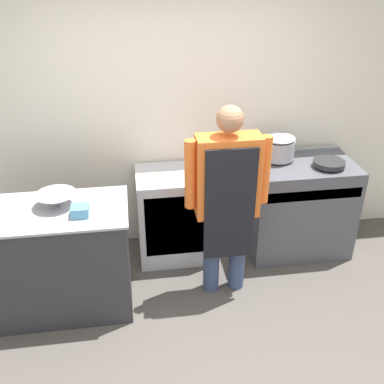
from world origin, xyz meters
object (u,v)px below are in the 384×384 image
(fridge_unit, at_px, (175,215))
(stock_pot, at_px, (278,147))
(stove, at_px, (298,206))
(person_cook, at_px, (227,193))
(mixing_bowl, at_px, (56,200))
(plastic_tub, at_px, (80,211))
(saute_pan, at_px, (329,163))

(fridge_unit, relative_size, stock_pot, 2.87)
(stove, bearing_deg, stock_pot, 152.64)
(person_cook, xyz_separation_m, mixing_bowl, (-1.34, 0.05, 0.02))
(fridge_unit, bearing_deg, mixing_bowl, -150.73)
(mixing_bowl, height_order, plastic_tub, mixing_bowl)
(person_cook, bearing_deg, stove, 32.04)
(plastic_tub, height_order, stock_pot, stock_pot)
(person_cook, xyz_separation_m, saute_pan, (1.04, 0.42, 0.00))
(stove, height_order, saute_pan, saute_pan)
(fridge_unit, distance_m, mixing_bowl, 1.25)
(stock_pot, bearing_deg, person_cook, -134.25)
(saute_pan, bearing_deg, person_cook, -158.12)
(person_cook, height_order, plastic_tub, person_cook)
(saute_pan, bearing_deg, stove, 150.28)
(mixing_bowl, xyz_separation_m, plastic_tub, (0.19, -0.18, -0.01))
(fridge_unit, distance_m, person_cook, 0.88)
(mixing_bowl, bearing_deg, stock_pot, 16.85)
(person_cook, height_order, saute_pan, person_cook)
(fridge_unit, distance_m, stock_pot, 1.17)
(stove, relative_size, saute_pan, 3.38)
(fridge_unit, xyz_separation_m, stock_pot, (0.99, 0.05, 0.63))
(stock_pot, bearing_deg, saute_pan, -28.48)
(plastic_tub, distance_m, saute_pan, 2.26)
(stove, height_order, fridge_unit, stove)
(stove, xyz_separation_m, saute_pan, (0.20, -0.11, 0.51))
(stove, xyz_separation_m, mixing_bowl, (-2.19, -0.48, 0.52))
(plastic_tub, bearing_deg, saute_pan, 13.97)
(stock_pot, bearing_deg, plastic_tub, -156.55)
(plastic_tub, relative_size, saute_pan, 0.44)
(fridge_unit, xyz_separation_m, mixing_bowl, (-0.98, -0.55, 0.55))
(plastic_tub, distance_m, stock_pot, 1.94)
(fridge_unit, height_order, saute_pan, saute_pan)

